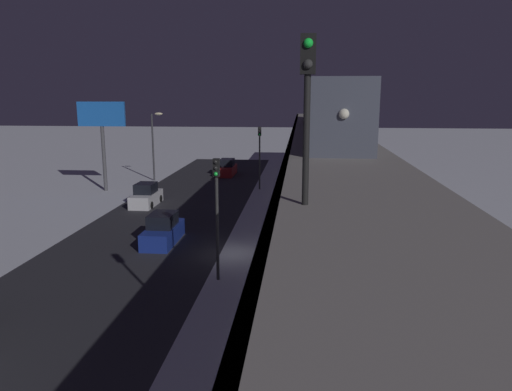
% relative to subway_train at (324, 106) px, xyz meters
% --- Properties ---
extents(ground_plane, '(240.00, 240.00, 0.00)m').
position_rel_subway_train_xyz_m(ground_plane, '(5.85, 10.94, -8.65)').
color(ground_plane, silver).
extents(avenue_asphalt, '(11.00, 88.11, 0.01)m').
position_rel_subway_train_xyz_m(avenue_asphalt, '(12.07, 10.94, -8.65)').
color(avenue_asphalt, '#28282D').
rests_on(avenue_asphalt, ground_plane).
extents(elevated_railway, '(5.00, 88.11, 6.87)m').
position_rel_subway_train_xyz_m(elevated_railway, '(0.09, 10.94, -2.74)').
color(elevated_railway, gray).
rests_on(elevated_railway, ground_plane).
extents(subway_train, '(2.94, 36.87, 3.40)m').
position_rel_subway_train_xyz_m(subway_train, '(0.00, 0.00, 0.00)').
color(subway_train, '#4C5160').
rests_on(subway_train, elevated_railway).
extents(rail_signal, '(0.36, 0.41, 4.00)m').
position_rel_subway_train_xyz_m(rail_signal, '(1.62, 27.33, 0.95)').
color(rail_signal, black).
rests_on(rail_signal, elevated_railway).
extents(sedan_white, '(1.91, 4.36, 1.97)m').
position_rel_subway_train_xyz_m(sedan_white, '(15.27, -1.59, -7.87)').
color(sedan_white, silver).
rests_on(sedan_white, ground_plane).
extents(sedan_red, '(1.80, 4.79, 1.97)m').
position_rel_subway_train_xyz_m(sedan_red, '(10.67, -18.57, -7.85)').
color(sedan_red, '#A51E1E').
rests_on(sedan_red, ground_plane).
extents(sedan_blue, '(1.80, 4.59, 1.97)m').
position_rel_subway_train_xyz_m(sedan_blue, '(10.67, 9.10, -7.85)').
color(sedan_blue, navy).
rests_on(sedan_blue, ground_plane).
extents(traffic_light_near, '(0.32, 0.44, 6.40)m').
position_rel_subway_train_xyz_m(traffic_light_near, '(5.97, 15.23, -4.45)').
color(traffic_light_near, '#2D2D2D').
rests_on(traffic_light_near, ground_plane).
extents(traffic_light_mid, '(0.32, 0.44, 6.40)m').
position_rel_subway_train_xyz_m(traffic_light_mid, '(5.97, -9.92, -4.45)').
color(traffic_light_mid, '#2D2D2D').
rests_on(traffic_light_mid, ground_plane).
extents(commercial_billboard, '(4.80, 0.36, 8.90)m').
position_rel_subway_train_xyz_m(commercial_billboard, '(21.49, -7.75, -1.82)').
color(commercial_billboard, '#4C4C51').
rests_on(commercial_billboard, ground_plane).
extents(street_lamp_far, '(1.35, 0.44, 7.65)m').
position_rel_subway_train_xyz_m(street_lamp_far, '(18.14, -14.06, -3.84)').
color(street_lamp_far, '#38383D').
rests_on(street_lamp_far, ground_plane).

